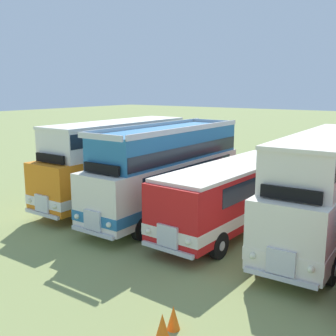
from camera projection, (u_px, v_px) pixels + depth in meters
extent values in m
cube|color=orange|center=(116.00, 172.00, 22.63)|extent=(2.51, 9.91, 2.30)
cube|color=white|center=(116.00, 183.00, 22.75)|extent=(2.55, 9.95, 0.44)
cube|color=#19232D|center=(121.00, 161.00, 22.84)|extent=(2.54, 7.51, 0.76)
cube|color=#19232D|center=(42.00, 176.00, 18.60)|extent=(2.20, 0.10, 0.90)
cube|color=silver|center=(42.00, 203.00, 18.75)|extent=(0.90, 0.12, 0.80)
cube|color=silver|center=(42.00, 214.00, 18.83)|extent=(2.30, 0.14, 0.16)
sphere|color=#EAEACC|center=(55.00, 207.00, 18.23)|extent=(0.22, 0.22, 0.22)
sphere|color=#EAEACC|center=(29.00, 200.00, 19.26)|extent=(0.22, 0.22, 0.22)
cube|color=white|center=(118.00, 138.00, 22.47)|extent=(2.41, 9.01, 1.50)
cube|color=white|center=(118.00, 123.00, 22.31)|extent=(2.47, 9.11, 0.14)
cube|color=#19232D|center=(118.00, 132.00, 22.41)|extent=(2.45, 8.91, 0.68)
cube|color=black|center=(50.00, 158.00, 18.84)|extent=(1.90, 0.12, 0.40)
cylinder|color=black|center=(87.00, 211.00, 19.53)|extent=(0.28, 1.04, 1.04)
cylinder|color=silver|center=(89.00, 212.00, 19.44)|extent=(0.02, 0.36, 0.36)
cylinder|color=black|center=(55.00, 203.00, 20.84)|extent=(0.28, 1.04, 1.04)
cylinder|color=silver|center=(53.00, 203.00, 20.92)|extent=(0.02, 0.36, 0.36)
cylinder|color=black|center=(166.00, 185.00, 24.73)|extent=(0.28, 1.04, 1.04)
cylinder|color=silver|center=(168.00, 185.00, 24.64)|extent=(0.02, 0.36, 0.36)
cylinder|color=black|center=(137.00, 180.00, 26.04)|extent=(0.28, 1.04, 1.04)
cylinder|color=silver|center=(135.00, 180.00, 26.12)|extent=(0.02, 0.36, 0.36)
cube|color=silver|center=(167.00, 182.00, 20.29)|extent=(2.51, 10.06, 2.30)
cube|color=teal|center=(167.00, 194.00, 20.41)|extent=(2.55, 10.10, 0.44)
cube|color=#19232D|center=(171.00, 169.00, 20.49)|extent=(2.54, 7.66, 0.76)
cube|color=#19232D|center=(93.00, 189.00, 16.20)|extent=(2.20, 0.10, 0.90)
cube|color=silver|center=(92.00, 220.00, 16.36)|extent=(0.90, 0.12, 0.80)
cube|color=silver|center=(92.00, 232.00, 16.43)|extent=(2.30, 0.14, 0.16)
sphere|color=#EAEACC|center=(109.00, 225.00, 15.84)|extent=(0.22, 0.22, 0.22)
sphere|color=#EAEACC|center=(77.00, 216.00, 16.87)|extent=(0.22, 0.22, 0.22)
cube|color=teal|center=(170.00, 144.00, 20.12)|extent=(2.41, 9.16, 1.50)
cube|color=silver|center=(100.00, 137.00, 16.16)|extent=(2.40, 0.10, 0.24)
cube|color=silver|center=(211.00, 122.00, 23.22)|extent=(2.40, 0.10, 0.24)
cube|color=silver|center=(191.00, 129.00, 19.28)|extent=(0.11, 9.16, 0.24)
cube|color=silver|center=(150.00, 126.00, 20.65)|extent=(0.11, 9.16, 0.24)
cube|color=#19232D|center=(170.00, 150.00, 20.18)|extent=(2.45, 9.06, 0.64)
cube|color=black|center=(102.00, 169.00, 16.45)|extent=(1.90, 0.12, 0.40)
cylinder|color=black|center=(141.00, 229.00, 17.13)|extent=(0.28, 1.04, 1.04)
cylinder|color=silver|center=(144.00, 229.00, 17.04)|extent=(0.02, 0.36, 0.36)
cylinder|color=black|center=(102.00, 218.00, 18.44)|extent=(0.28, 1.04, 1.04)
cylinder|color=silver|center=(99.00, 218.00, 18.53)|extent=(0.02, 0.36, 0.36)
cylinder|color=black|center=(218.00, 195.00, 22.44)|extent=(0.28, 1.04, 1.04)
cylinder|color=silver|center=(221.00, 195.00, 22.35)|extent=(0.02, 0.36, 0.36)
cylinder|color=black|center=(183.00, 189.00, 23.75)|extent=(0.28, 1.04, 1.04)
cylinder|color=silver|center=(181.00, 189.00, 23.84)|extent=(0.02, 0.36, 0.36)
cube|color=red|center=(239.00, 191.00, 18.63)|extent=(2.92, 10.64, 2.30)
cube|color=silver|center=(239.00, 203.00, 18.75)|extent=(2.97, 10.68, 0.44)
cube|color=#19232D|center=(244.00, 176.00, 18.82)|extent=(2.86, 8.24, 0.76)
cube|color=#19232D|center=(169.00, 202.00, 14.47)|extent=(2.20, 0.19, 0.90)
cube|color=silver|center=(167.00, 236.00, 14.62)|extent=(0.90, 0.16, 0.80)
cube|color=silver|center=(167.00, 250.00, 14.70)|extent=(2.30, 0.23, 0.16)
sphere|color=#EAEACC|center=(188.00, 242.00, 14.07)|extent=(0.22, 0.22, 0.22)
sphere|color=#EAEACC|center=(148.00, 231.00, 15.16)|extent=(0.22, 0.22, 0.22)
cube|color=silver|center=(240.00, 164.00, 18.39)|extent=(2.87, 10.24, 0.14)
cylinder|color=black|center=(219.00, 245.00, 15.32)|extent=(0.32, 1.05, 1.04)
cylinder|color=silver|center=(222.00, 246.00, 15.23)|extent=(0.03, 0.36, 0.36)
cylinder|color=black|center=(170.00, 232.00, 16.71)|extent=(0.32, 1.05, 1.04)
cylinder|color=silver|center=(167.00, 231.00, 16.80)|extent=(0.03, 0.36, 0.36)
cylinder|color=black|center=(291.00, 203.00, 20.86)|extent=(0.32, 1.05, 1.04)
cylinder|color=silver|center=(294.00, 204.00, 20.77)|extent=(0.03, 0.36, 0.36)
cylinder|color=black|center=(250.00, 196.00, 22.24)|extent=(0.32, 1.05, 1.04)
cylinder|color=silver|center=(248.00, 196.00, 22.33)|extent=(0.03, 0.36, 0.36)
cube|color=silver|center=(323.00, 203.00, 16.59)|extent=(2.89, 10.39, 2.30)
cube|color=silver|center=(322.00, 218.00, 16.71)|extent=(2.93, 10.43, 0.44)
cube|color=#19232D|center=(327.00, 187.00, 16.81)|extent=(2.83, 7.99, 0.76)
cube|color=#19232D|center=(284.00, 222.00, 12.30)|extent=(2.20, 0.18, 0.90)
cube|color=silver|center=(281.00, 262.00, 12.45)|extent=(0.90, 0.15, 0.80)
cube|color=silver|center=(280.00, 278.00, 12.52)|extent=(2.30, 0.23, 0.16)
sphere|color=#EAEACC|center=(311.00, 269.00, 11.96)|extent=(0.22, 0.22, 0.22)
sphere|color=#EAEACC|center=(253.00, 256.00, 12.93)|extent=(0.22, 0.22, 0.22)
cube|color=silver|center=(328.00, 156.00, 16.43)|extent=(2.76, 9.48, 1.50)
cube|color=silver|center=(330.00, 136.00, 16.27)|extent=(2.82, 9.59, 0.14)
cube|color=#19232D|center=(329.00, 149.00, 16.37)|extent=(2.79, 9.39, 0.68)
cube|color=black|center=(291.00, 194.00, 12.55)|extent=(1.90, 0.19, 0.40)
cylinder|color=black|center=(331.00, 269.00, 13.29)|extent=(0.32, 1.05, 1.04)
cylinder|color=silver|center=(336.00, 270.00, 13.21)|extent=(0.03, 0.36, 0.36)
cylinder|color=black|center=(263.00, 254.00, 14.54)|extent=(0.32, 1.05, 1.04)
cylinder|color=silver|center=(259.00, 253.00, 14.62)|extent=(0.03, 0.36, 0.36)
cylinder|color=black|center=(313.00, 207.00, 20.19)|extent=(0.32, 1.05, 1.04)
cylinder|color=silver|center=(310.00, 207.00, 20.27)|extent=(0.03, 0.36, 0.36)
cone|color=orange|center=(162.00, 326.00, 10.47)|extent=(0.36, 0.36, 0.67)
cone|color=orange|center=(173.00, 318.00, 10.84)|extent=(0.36, 0.36, 0.67)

